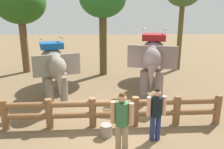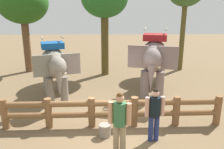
{
  "view_description": "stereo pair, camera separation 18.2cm",
  "coord_description": "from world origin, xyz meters",
  "px_view_note": "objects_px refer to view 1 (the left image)",
  "views": [
    {
      "loc": [
        -0.38,
        -7.24,
        3.89
      ],
      "look_at": [
        0.0,
        1.51,
        1.4
      ],
      "focal_mm": 37.0,
      "sensor_mm": 36.0,
      "label": 1
    },
    {
      "loc": [
        -0.2,
        -7.25,
        3.89
      ],
      "look_at": [
        0.0,
        1.51,
        1.4
      ],
      "focal_mm": 37.0,
      "sensor_mm": 36.0,
      "label": 2
    }
  ],
  "objects_px": {
    "feed_bucket": "(106,130)",
    "elephant_center": "(153,58)",
    "tree_back_center": "(103,0)",
    "tree_far_right": "(20,3)",
    "tourist_man_in_blue": "(156,111)",
    "tourist_woman_in_black": "(122,119)",
    "log_fence": "(114,110)",
    "elephant_near_left": "(53,65)"
  },
  "relations": [
    {
      "from": "tree_far_right",
      "to": "feed_bucket",
      "type": "bearing_deg",
      "value": -58.36
    },
    {
      "from": "tree_back_center",
      "to": "feed_bucket",
      "type": "height_order",
      "value": "tree_back_center"
    },
    {
      "from": "log_fence",
      "to": "elephant_center",
      "type": "relative_size",
      "value": 2.05
    },
    {
      "from": "elephant_near_left",
      "to": "tourist_man_in_blue",
      "type": "bearing_deg",
      "value": -44.35
    },
    {
      "from": "feed_bucket",
      "to": "elephant_center",
      "type": "bearing_deg",
      "value": 59.78
    },
    {
      "from": "elephant_near_left",
      "to": "elephant_center",
      "type": "relative_size",
      "value": 0.9
    },
    {
      "from": "tourist_woman_in_black",
      "to": "tree_back_center",
      "type": "xyz_separation_m",
      "value": [
        -0.45,
        8.14,
        3.38
      ]
    },
    {
      "from": "log_fence",
      "to": "tourist_woman_in_black",
      "type": "height_order",
      "value": "tourist_woman_in_black"
    },
    {
      "from": "elephant_center",
      "to": "tourist_man_in_blue",
      "type": "height_order",
      "value": "elephant_center"
    },
    {
      "from": "elephant_center",
      "to": "tourist_woman_in_black",
      "type": "xyz_separation_m",
      "value": [
        -1.84,
        -4.76,
        -0.68
      ]
    },
    {
      "from": "log_fence",
      "to": "feed_bucket",
      "type": "distance_m",
      "value": 0.8
    },
    {
      "from": "elephant_near_left",
      "to": "elephant_center",
      "type": "distance_m",
      "value": 4.52
    },
    {
      "from": "tourist_woman_in_black",
      "to": "tree_far_right",
      "type": "xyz_separation_m",
      "value": [
        -5.36,
        8.93,
        3.19
      ]
    },
    {
      "from": "tourist_woman_in_black",
      "to": "tourist_man_in_blue",
      "type": "relative_size",
      "value": 1.06
    },
    {
      "from": "tourist_man_in_blue",
      "to": "tree_far_right",
      "type": "relative_size",
      "value": 0.3
    },
    {
      "from": "tourist_woman_in_black",
      "to": "tree_far_right",
      "type": "distance_m",
      "value": 10.89
    },
    {
      "from": "feed_bucket",
      "to": "tourist_woman_in_black",
      "type": "bearing_deg",
      "value": -65.17
    },
    {
      "from": "log_fence",
      "to": "tourist_man_in_blue",
      "type": "xyz_separation_m",
      "value": [
        1.21,
        -0.92,
        0.37
      ]
    },
    {
      "from": "tourist_woman_in_black",
      "to": "elephant_near_left",
      "type": "bearing_deg",
      "value": 121.99
    },
    {
      "from": "log_fence",
      "to": "tourist_woman_in_black",
      "type": "bearing_deg",
      "value": -84.96
    },
    {
      "from": "tourist_man_in_blue",
      "to": "tree_far_right",
      "type": "distance_m",
      "value": 11.02
    },
    {
      "from": "tourist_man_in_blue",
      "to": "tree_back_center",
      "type": "bearing_deg",
      "value": 101.38
    },
    {
      "from": "tree_far_right",
      "to": "tourist_man_in_blue",
      "type": "bearing_deg",
      "value": -52.3
    },
    {
      "from": "tree_far_right",
      "to": "elephant_center",
      "type": "bearing_deg",
      "value": -30.02
    },
    {
      "from": "tourist_man_in_blue",
      "to": "tree_back_center",
      "type": "distance_m",
      "value": 8.43
    },
    {
      "from": "elephant_near_left",
      "to": "log_fence",
      "type": "bearing_deg",
      "value": -47.21
    },
    {
      "from": "elephant_near_left",
      "to": "tourist_man_in_blue",
      "type": "relative_size",
      "value": 1.94
    },
    {
      "from": "log_fence",
      "to": "tourist_man_in_blue",
      "type": "relative_size",
      "value": 4.44
    },
    {
      "from": "tree_back_center",
      "to": "feed_bucket",
      "type": "bearing_deg",
      "value": -89.72
    },
    {
      "from": "tree_far_right",
      "to": "feed_bucket",
      "type": "xyz_separation_m",
      "value": [
        4.95,
        -8.04,
        -4.03
      ]
    },
    {
      "from": "log_fence",
      "to": "tourist_man_in_blue",
      "type": "distance_m",
      "value": 1.56
    },
    {
      "from": "feed_bucket",
      "to": "tourist_man_in_blue",
      "type": "bearing_deg",
      "value": -11.05
    },
    {
      "from": "elephant_center",
      "to": "tourist_man_in_blue",
      "type": "relative_size",
      "value": 2.16
    },
    {
      "from": "tree_back_center",
      "to": "tree_far_right",
      "type": "bearing_deg",
      "value": 170.91
    },
    {
      "from": "elephant_center",
      "to": "feed_bucket",
      "type": "distance_m",
      "value": 4.73
    },
    {
      "from": "log_fence",
      "to": "elephant_center",
      "type": "xyz_separation_m",
      "value": [
        1.98,
        3.24,
        1.11
      ]
    },
    {
      "from": "tree_far_right",
      "to": "feed_bucket",
      "type": "distance_m",
      "value": 10.26
    },
    {
      "from": "elephant_near_left",
      "to": "tree_back_center",
      "type": "relative_size",
      "value": 0.58
    },
    {
      "from": "elephant_center",
      "to": "tree_back_center",
      "type": "distance_m",
      "value": 4.89
    },
    {
      "from": "tourist_man_in_blue",
      "to": "feed_bucket",
      "type": "bearing_deg",
      "value": 168.95
    },
    {
      "from": "tourist_woman_in_black",
      "to": "tourist_man_in_blue",
      "type": "distance_m",
      "value": 1.23
    },
    {
      "from": "elephant_center",
      "to": "tourist_man_in_blue",
      "type": "distance_m",
      "value": 4.3
    }
  ]
}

